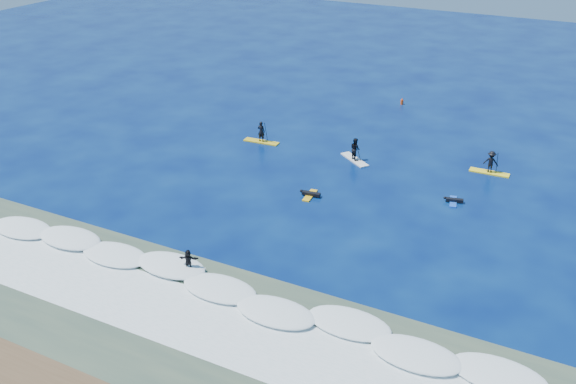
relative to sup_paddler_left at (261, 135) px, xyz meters
The scene contains 11 objects.
ground 13.99m from the sup_paddler_left, 54.03° to the right, with size 160.00×160.00×0.00m, color #031046.
shallow_water 26.61m from the sup_paddler_left, 72.03° to the right, with size 90.00×13.00×0.01m, color #35483B.
breaking_wave 22.84m from the sup_paddler_left, 68.93° to the right, with size 40.00×6.00×0.30m, color white.
whitewater 25.66m from the sup_paddler_left, 71.34° to the right, with size 34.00×5.00×0.02m, color silver.
sup_paddler_left is the anchor object (origin of this frame).
sup_paddler_center 9.10m from the sup_paddler_left, ahead, with size 3.16×2.66×2.33m.
sup_paddler_right 20.10m from the sup_paddler_left, ahead, with size 3.21×0.88×2.24m.
prone_paddler_near 11.64m from the sup_paddler_left, 42.09° to the right, with size 1.64×2.10×0.43m.
prone_paddler_far 18.99m from the sup_paddler_left, 11.61° to the right, with size 1.48×1.92×0.39m.
wave_surfer 21.56m from the sup_paddler_left, 72.58° to the right, with size 2.05×1.19×1.43m.
marker_buoy 18.00m from the sup_paddler_left, 63.41° to the left, with size 0.31×0.31×0.73m.
Camera 1 is at (18.81, -35.94, 22.13)m, focal length 40.00 mm.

